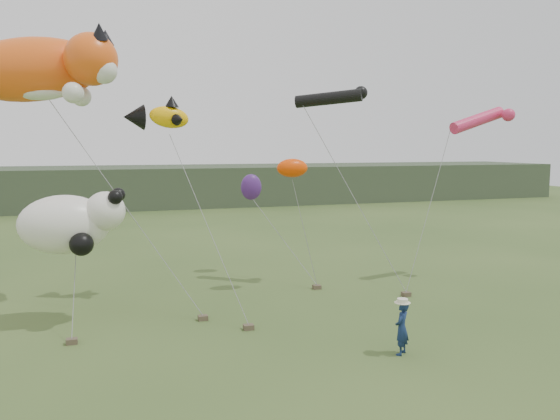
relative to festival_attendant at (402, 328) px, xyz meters
The scene contains 9 objects.
ground 2.23m from the festival_attendant, behind, with size 120.00×120.00×0.00m, color #385123.
headland 45.06m from the festival_attendant, 96.61° to the left, with size 90.00×13.00×4.00m.
festival_attendant is the anchor object (origin of this frame).
sandbag_anchors 5.95m from the festival_attendant, 119.50° to the left, with size 13.21×4.49×0.17m.
cat_kite 16.23m from the festival_attendant, 137.86° to the left, with size 7.11×3.79×3.17m.
fish_kite 12.31m from the festival_attendant, 126.82° to the left, with size 2.66×1.76×1.36m.
tube_kites 11.76m from the festival_attendant, 59.09° to the left, with size 9.79×3.21×2.11m.
panda_kite 11.54m from the festival_attendant, 147.21° to the left, with size 3.59×2.32×2.23m.
misc_kites 10.72m from the festival_attendant, 96.53° to the left, with size 2.02×4.44×2.08m.
Camera 1 is at (-6.12, -13.89, 6.19)m, focal length 35.00 mm.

